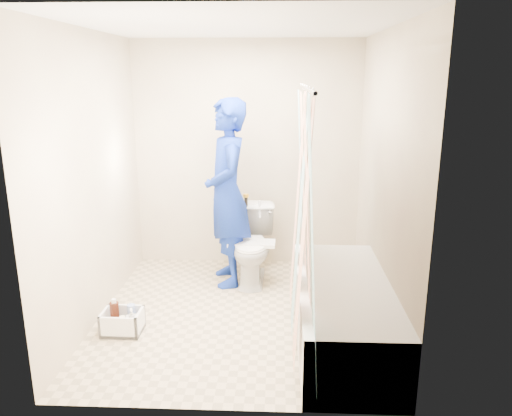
{
  "coord_description": "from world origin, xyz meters",
  "views": [
    {
      "loc": [
        0.33,
        -3.98,
        2.05
      ],
      "look_at": [
        0.14,
        0.26,
        0.9
      ],
      "focal_mm": 35.0,
      "sensor_mm": 36.0,
      "label": 1
    }
  ],
  "objects_px": {
    "bathtub": "(343,311)",
    "plumber": "(227,194)",
    "cleaning_caddy": "(124,322)",
    "toilet": "(252,245)"
  },
  "relations": [
    {
      "from": "bathtub",
      "to": "cleaning_caddy",
      "type": "relative_size",
      "value": 5.5
    },
    {
      "from": "toilet",
      "to": "cleaning_caddy",
      "type": "xyz_separation_m",
      "value": [
        -1.0,
        -1.11,
        -0.29
      ]
    },
    {
      "from": "bathtub",
      "to": "plumber",
      "type": "height_order",
      "value": "plumber"
    },
    {
      "from": "bathtub",
      "to": "cleaning_caddy",
      "type": "distance_m",
      "value": 1.77
    },
    {
      "from": "bathtub",
      "to": "plumber",
      "type": "relative_size",
      "value": 0.95
    },
    {
      "from": "toilet",
      "to": "cleaning_caddy",
      "type": "height_order",
      "value": "toilet"
    },
    {
      "from": "plumber",
      "to": "cleaning_caddy",
      "type": "relative_size",
      "value": 5.77
    },
    {
      "from": "bathtub",
      "to": "cleaning_caddy",
      "type": "xyz_separation_m",
      "value": [
        -1.76,
        0.07,
        -0.18
      ]
    },
    {
      "from": "plumber",
      "to": "cleaning_caddy",
      "type": "xyz_separation_m",
      "value": [
        -0.75,
        -1.08,
        -0.83
      ]
    },
    {
      "from": "toilet",
      "to": "plumber",
      "type": "distance_m",
      "value": 0.59
    }
  ]
}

